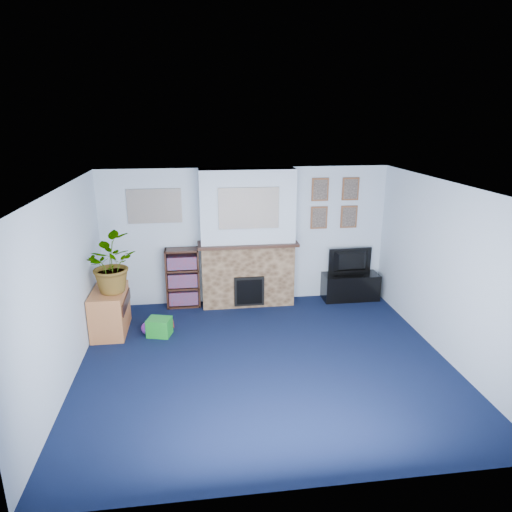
{
  "coord_description": "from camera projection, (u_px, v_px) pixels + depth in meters",
  "views": [
    {
      "loc": [
        -0.85,
        -5.49,
        3.24
      ],
      "look_at": [
        -0.01,
        0.9,
        1.25
      ],
      "focal_mm": 32.0,
      "sensor_mm": 36.0,
      "label": 1
    }
  ],
  "objects": [
    {
      "name": "portrait_tl",
      "position": [
        320.0,
        190.0,
        7.94
      ],
      "size": [
        0.3,
        0.03,
        0.4
      ],
      "primitive_type": "cube",
      "color": "brown",
      "rests_on": "wall_back"
    },
    {
      "name": "mantel_can",
      "position": [
        284.0,
        238.0,
        7.88
      ],
      "size": [
        0.06,
        0.06,
        0.12
      ],
      "primitive_type": "cylinder",
      "color": "yellow",
      "rests_on": "chimney_breast"
    },
    {
      "name": "collage_left",
      "position": [
        154.0,
        206.0,
        7.65
      ],
      "size": [
        0.9,
        0.03,
        0.58
      ],
      "primitive_type": "cube",
      "color": "gray",
      "rests_on": "wall_back"
    },
    {
      "name": "television",
      "position": [
        351.0,
        262.0,
        8.23
      ],
      "size": [
        0.81,
        0.14,
        0.46
      ],
      "primitive_type": "imported",
      "rotation": [
        0.0,
        0.0,
        3.19
      ],
      "color": "black",
      "rests_on": "tv_stand"
    },
    {
      "name": "toy_block",
      "position": [
        161.0,
        328.0,
        6.99
      ],
      "size": [
        0.2,
        0.2,
        0.2
      ],
      "primitive_type": "cube",
      "rotation": [
        0.0,
        0.0,
        0.31
      ],
      "color": "yellow",
      "rests_on": "ground"
    },
    {
      "name": "ceiling",
      "position": [
        266.0,
        187.0,
        5.55
      ],
      "size": [
        5.0,
        4.5,
        0.01
      ],
      "primitive_type": "cube",
      "color": "white",
      "rests_on": "wall_back"
    },
    {
      "name": "floor",
      "position": [
        265.0,
        362.0,
        6.26
      ],
      "size": [
        5.0,
        4.5,
        0.01
      ],
      "primitive_type": "cube",
      "color": "#0D1533",
      "rests_on": "ground"
    },
    {
      "name": "mantel_teddy",
      "position": [
        215.0,
        240.0,
        7.72
      ],
      "size": [
        0.12,
        0.12,
        0.12
      ],
      "primitive_type": "sphere",
      "color": "gray",
      "rests_on": "chimney_breast"
    },
    {
      "name": "chimney_breast",
      "position": [
        248.0,
        240.0,
        7.85
      ],
      "size": [
        1.72,
        0.5,
        2.4
      ],
      "color": "brown",
      "rests_on": "ground"
    },
    {
      "name": "sideboard",
      "position": [
        110.0,
        311.0,
        7.04
      ],
      "size": [
        0.49,
        0.88,
        0.69
      ],
      "primitive_type": "cube",
      "color": "#B46939",
      "rests_on": "ground"
    },
    {
      "name": "wall_left",
      "position": [
        64.0,
        289.0,
        5.59
      ],
      "size": [
        0.04,
        4.5,
        2.4
      ],
      "primitive_type": "cube",
      "color": "silver",
      "rests_on": "ground"
    },
    {
      "name": "bookshelf",
      "position": [
        183.0,
        279.0,
        7.96
      ],
      "size": [
        0.58,
        0.28,
        1.05
      ],
      "color": "black",
      "rests_on": "ground"
    },
    {
      "name": "portrait_br",
      "position": [
        349.0,
        217.0,
        8.16
      ],
      "size": [
        0.3,
        0.03,
        0.4
      ],
      "primitive_type": "cube",
      "color": "brown",
      "rests_on": "wall_back"
    },
    {
      "name": "mantel_clock",
      "position": [
        244.0,
        239.0,
        7.78
      ],
      "size": [
        0.09,
        0.06,
        0.13
      ],
      "primitive_type": "cube",
      "color": "gold",
      "rests_on": "chimney_breast"
    },
    {
      "name": "green_crate",
      "position": [
        159.0,
        327.0,
        6.98
      ],
      "size": [
        0.4,
        0.36,
        0.28
      ],
      "primitive_type": "cube",
      "rotation": [
        0.0,
        0.0,
        -0.27
      ],
      "color": "#198C26",
      "rests_on": "ground"
    },
    {
      "name": "toy_ball",
      "position": [
        148.0,
        328.0,
        7.04
      ],
      "size": [
        0.19,
        0.19,
        0.19
      ],
      "primitive_type": "sphere",
      "color": "purple",
      "rests_on": "ground"
    },
    {
      "name": "portrait_tr",
      "position": [
        351.0,
        189.0,
        8.01
      ],
      "size": [
        0.3,
        0.03,
        0.4
      ],
      "primitive_type": "cube",
      "color": "brown",
      "rests_on": "wall_back"
    },
    {
      "name": "wall_back",
      "position": [
        246.0,
        236.0,
        8.03
      ],
      "size": [
        5.0,
        0.04,
        2.4
      ],
      "primitive_type": "cube",
      "color": "silver",
      "rests_on": "ground"
    },
    {
      "name": "wall_right",
      "position": [
        446.0,
        271.0,
        6.22
      ],
      "size": [
        0.04,
        4.5,
        2.4
      ],
      "primitive_type": "cube",
      "color": "silver",
      "rests_on": "ground"
    },
    {
      "name": "portrait_bl",
      "position": [
        319.0,
        218.0,
        8.09
      ],
      "size": [
        0.3,
        0.03,
        0.4
      ],
      "primitive_type": "cube",
      "color": "brown",
      "rests_on": "wall_back"
    },
    {
      "name": "collage_main",
      "position": [
        249.0,
        208.0,
        7.47
      ],
      "size": [
        1.0,
        0.03,
        0.68
      ],
      "primitive_type": "cube",
      "color": "gray",
      "rests_on": "chimney_breast"
    },
    {
      "name": "potted_plant",
      "position": [
        108.0,
        264.0,
        6.78
      ],
      "size": [
        1.0,
        1.03,
        0.87
      ],
      "primitive_type": "imported",
      "rotation": [
        0.0,
        0.0,
        2.2
      ],
      "color": "#26661E",
      "rests_on": "sideboard"
    },
    {
      "name": "tv_stand",
      "position": [
        350.0,
        287.0,
        8.35
      ],
      "size": [
        1.01,
        0.42,
        0.48
      ],
      "primitive_type": "cube",
      "color": "black",
      "rests_on": "ground"
    },
    {
      "name": "wall_front",
      "position": [
        307.0,
        373.0,
        3.77
      ],
      "size": [
        5.0,
        0.04,
        2.4
      ],
      "primitive_type": "cube",
      "color": "silver",
      "rests_on": "ground"
    },
    {
      "name": "mantel_candle",
      "position": [
        268.0,
        237.0,
        7.83
      ],
      "size": [
        0.05,
        0.05,
        0.16
      ],
      "primitive_type": "cylinder",
      "color": "#B2BFC6",
      "rests_on": "chimney_breast"
    },
    {
      "name": "toy_tube",
      "position": [
        163.0,
        325.0,
        7.19
      ],
      "size": [
        0.34,
        0.15,
        0.19
      ],
      "primitive_type": "cylinder",
      "rotation": [
        0.0,
        1.43,
        0.0
      ],
      "color": "red",
      "rests_on": "ground"
    }
  ]
}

